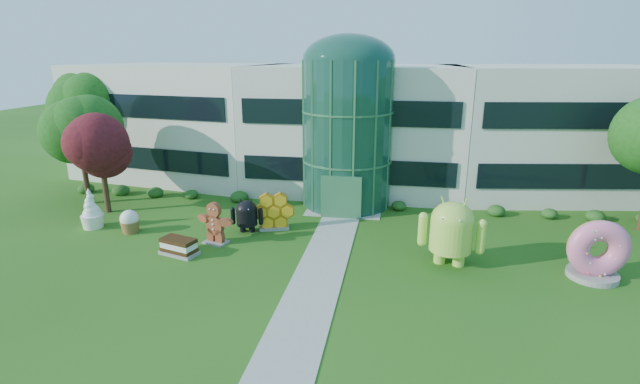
% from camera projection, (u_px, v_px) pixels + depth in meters
% --- Properties ---
extents(ground, '(140.00, 140.00, 0.00)m').
position_uv_depth(ground, '(316.00, 283.00, 21.40)').
color(ground, '#215114').
rests_on(ground, ground).
extents(building, '(46.00, 15.00, 9.30)m').
position_uv_depth(building, '(356.00, 126.00, 37.04)').
color(building, beige).
rests_on(building, ground).
extents(atrium, '(6.00, 6.00, 9.80)m').
position_uv_depth(atrium, '(348.00, 135.00, 31.31)').
color(atrium, '#194738').
rests_on(atrium, ground).
extents(walkway, '(2.40, 20.00, 0.04)m').
position_uv_depth(walkway, '(323.00, 264.00, 23.28)').
color(walkway, '#9E9E93').
rests_on(walkway, ground).
extents(tree_red, '(4.00, 4.00, 6.00)m').
position_uv_depth(tree_red, '(103.00, 168.00, 30.18)').
color(tree_red, '#3F0C14').
rests_on(tree_red, ground).
extents(trees_backdrop, '(52.00, 8.00, 8.40)m').
position_uv_depth(trees_backdrop, '(349.00, 142.00, 32.46)').
color(trees_backdrop, '#1A4812').
rests_on(trees_backdrop, ground).
extents(android_green, '(3.78, 2.90, 3.85)m').
position_uv_depth(android_green, '(452.00, 228.00, 22.86)').
color(android_green, '#ABDB46').
rests_on(android_green, ground).
extents(android_black, '(2.15, 1.57, 2.27)m').
position_uv_depth(android_black, '(247.00, 214.00, 27.29)').
color(android_black, black).
rests_on(android_black, ground).
extents(donut, '(2.94, 1.58, 2.95)m').
position_uv_depth(donut, '(597.00, 249.00, 21.56)').
color(donut, '#D7527D').
rests_on(donut, ground).
extents(gingerbread, '(2.80, 1.76, 2.42)m').
position_uv_depth(gingerbread, '(215.00, 223.00, 25.63)').
color(gingerbread, maroon).
rests_on(gingerbread, ground).
extents(ice_cream_sandwich, '(2.24, 1.55, 0.91)m').
position_uv_depth(ice_cream_sandwich, '(179.00, 246.00, 24.38)').
color(ice_cream_sandwich, black).
rests_on(ice_cream_sandwich, ground).
extents(honeycomb, '(2.78, 1.69, 2.06)m').
position_uv_depth(honeycomb, '(274.00, 213.00, 27.76)').
color(honeycomb, '#FFAE19').
rests_on(honeycomb, ground).
extents(froyo, '(1.66, 1.66, 2.45)m').
position_uv_depth(froyo, '(91.00, 209.00, 27.91)').
color(froyo, white).
rests_on(froyo, ground).
extents(cupcake, '(1.23, 1.23, 1.40)m').
position_uv_depth(cupcake, '(130.00, 221.00, 27.31)').
color(cupcake, white).
rests_on(cupcake, ground).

